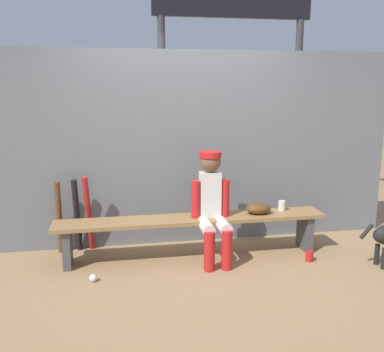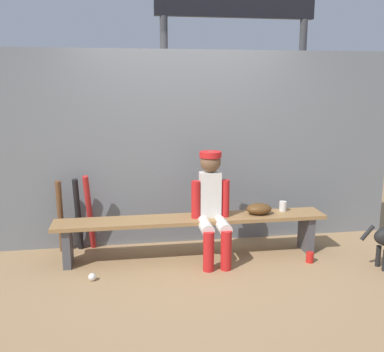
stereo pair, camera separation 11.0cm
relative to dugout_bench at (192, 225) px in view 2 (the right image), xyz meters
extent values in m
plane|color=#9E7A51|center=(0.00, 0.00, -0.36)|extent=(30.00, 30.00, 0.00)
cube|color=slate|center=(0.00, 0.52, 0.75)|extent=(5.04, 0.03, 2.22)
cube|color=olive|center=(0.00, 0.00, 0.07)|extent=(2.90, 0.36, 0.04)
cube|color=#4C4C51|center=(-1.30, 0.00, -0.15)|extent=(0.08, 0.29, 0.41)
cube|color=#4C4C51|center=(1.30, 0.00, -0.15)|extent=(0.08, 0.29, 0.41)
cube|color=silver|center=(0.20, 0.00, 0.33)|extent=(0.22, 0.13, 0.49)
sphere|color=brown|center=(0.20, 0.00, 0.69)|extent=(0.22, 0.22, 0.22)
cylinder|color=red|center=(0.20, 0.00, 0.76)|extent=(0.23, 0.23, 0.06)
cylinder|color=silver|center=(0.11, -0.19, 0.05)|extent=(0.13, 0.38, 0.13)
cylinder|color=red|center=(0.11, -0.38, -0.15)|extent=(0.11, 0.11, 0.41)
cylinder|color=red|center=(0.04, -0.02, 0.28)|extent=(0.09, 0.09, 0.41)
cylinder|color=silver|center=(0.29, -0.19, 0.05)|extent=(0.13, 0.38, 0.13)
cylinder|color=red|center=(0.29, -0.38, -0.15)|extent=(0.11, 0.11, 0.41)
cylinder|color=red|center=(0.36, -0.02, 0.28)|extent=(0.09, 0.09, 0.41)
ellipsoid|color=#593819|center=(0.74, 0.00, 0.15)|extent=(0.28, 0.20, 0.12)
cylinder|color=#B22323|center=(-1.09, 0.37, 0.08)|extent=(0.11, 0.28, 0.88)
cylinder|color=black|center=(-1.22, 0.39, 0.06)|extent=(0.09, 0.20, 0.84)
cylinder|color=brown|center=(-1.40, 0.38, 0.05)|extent=(0.07, 0.14, 0.82)
sphere|color=white|center=(-1.03, -0.43, -0.32)|extent=(0.07, 0.07, 0.07)
cylinder|color=red|center=(1.20, -0.34, -0.30)|extent=(0.08, 0.08, 0.11)
cylinder|color=silver|center=(1.04, 0.08, 0.14)|extent=(0.08, 0.08, 0.11)
cylinder|color=#3F3F42|center=(-0.14, 1.37, 0.98)|extent=(0.10, 0.10, 2.68)
cylinder|color=#3F3F42|center=(1.73, 1.37, 0.98)|extent=(0.10, 0.10, 2.68)
cylinder|color=black|center=(1.67, -0.61, 0.03)|extent=(0.15, 0.04, 0.16)
cylinder|color=black|center=(1.85, -0.55, -0.25)|extent=(0.05, 0.05, 0.22)
camera|label=1|loc=(-0.84, -4.43, 1.48)|focal=41.30mm
camera|label=2|loc=(-0.73, -4.45, 1.48)|focal=41.30mm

